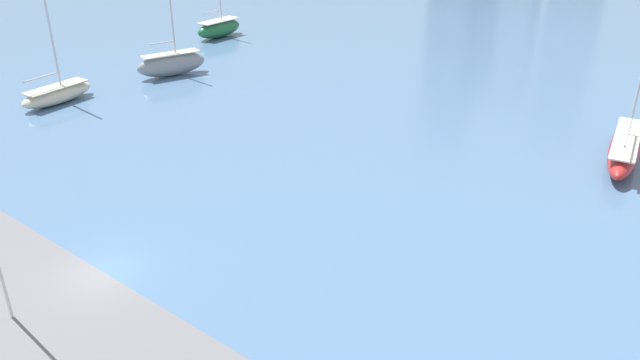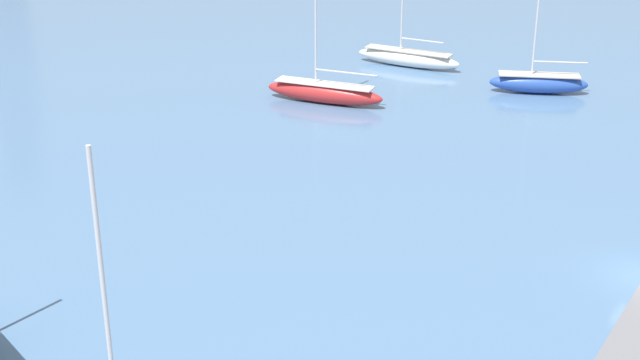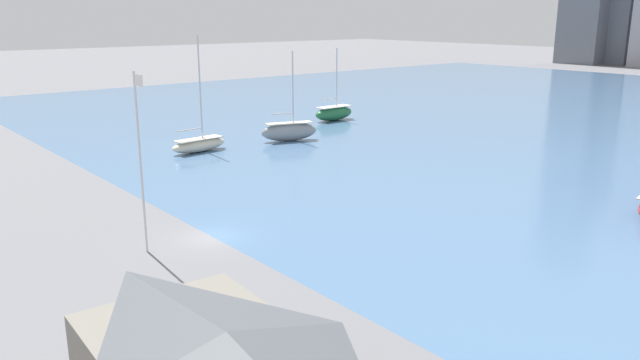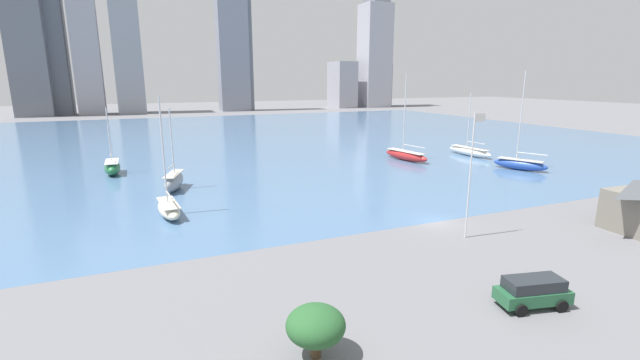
{
  "view_description": "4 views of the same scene",
  "coord_description": "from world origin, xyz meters",
  "px_view_note": "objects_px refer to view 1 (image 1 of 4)",
  "views": [
    {
      "loc": [
        24.29,
        -13.55,
        17.85
      ],
      "look_at": [
        5.9,
        9.9,
        3.05
      ],
      "focal_mm": 35.0,
      "sensor_mm": 36.0,
      "label": 1
    },
    {
      "loc": [
        -43.47,
        -7.5,
        22.45
      ],
      "look_at": [
        -2.32,
        18.45,
        2.22
      ],
      "focal_mm": 50.0,
      "sensor_mm": 36.0,
      "label": 2
    },
    {
      "loc": [
        35.48,
        -19.66,
        14.62
      ],
      "look_at": [
        -1.27,
        10.52,
        1.95
      ],
      "focal_mm": 35.0,
      "sensor_mm": 36.0,
      "label": 3
    },
    {
      "loc": [
        -26.81,
        -33.37,
        14.08
      ],
      "look_at": [
        -7.79,
        11.68,
        2.57
      ],
      "focal_mm": 24.0,
      "sensor_mm": 36.0,
      "label": 4
    }
  ],
  "objects_px": {
    "sailboat_gray": "(171,64)",
    "sailboat_cream": "(57,93)",
    "sailboat_green": "(219,28)",
    "sailboat_red": "(625,147)"
  },
  "relations": [
    {
      "from": "sailboat_gray",
      "to": "sailboat_red",
      "type": "bearing_deg",
      "value": 27.15
    },
    {
      "from": "sailboat_gray",
      "to": "sailboat_cream",
      "type": "relative_size",
      "value": 0.84
    },
    {
      "from": "sailboat_green",
      "to": "sailboat_gray",
      "type": "bearing_deg",
      "value": -60.8
    },
    {
      "from": "sailboat_gray",
      "to": "sailboat_cream",
      "type": "height_order",
      "value": "sailboat_cream"
    },
    {
      "from": "sailboat_gray",
      "to": "sailboat_cream",
      "type": "bearing_deg",
      "value": -78.67
    },
    {
      "from": "sailboat_gray",
      "to": "sailboat_cream",
      "type": "distance_m",
      "value": 11.38
    },
    {
      "from": "sailboat_cream",
      "to": "sailboat_red",
      "type": "height_order",
      "value": "sailboat_red"
    },
    {
      "from": "sailboat_red",
      "to": "sailboat_green",
      "type": "xyz_separation_m",
      "value": [
        -47.73,
        7.67,
        0.12
      ]
    },
    {
      "from": "sailboat_gray",
      "to": "sailboat_green",
      "type": "bearing_deg",
      "value": 138.25
    },
    {
      "from": "sailboat_cream",
      "to": "sailboat_green",
      "type": "height_order",
      "value": "sailboat_cream"
    }
  ]
}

